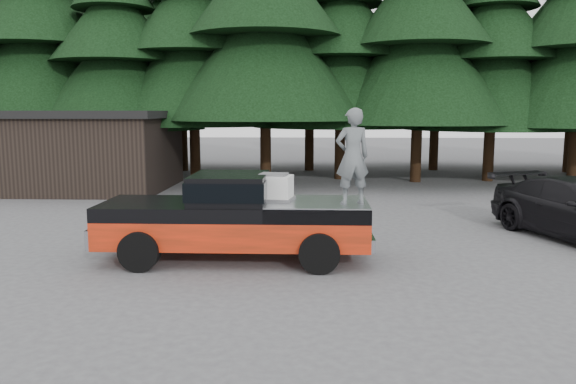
{
  "coord_description": "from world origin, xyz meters",
  "views": [
    {
      "loc": [
        1.12,
        -11.37,
        3.27
      ],
      "look_at": [
        0.64,
        0.0,
        1.63
      ],
      "focal_mm": 35.0,
      "sensor_mm": 36.0,
      "label": 1
    }
  ],
  "objects_px": {
    "utility_building": "(73,150)",
    "air_compressor": "(274,188)",
    "pickup_truck": "(235,230)",
    "man_on_bed": "(352,156)"
  },
  "relations": [
    {
      "from": "utility_building",
      "to": "air_compressor",
      "type": "bearing_deg",
      "value": -50.24
    },
    {
      "from": "air_compressor",
      "to": "pickup_truck",
      "type": "bearing_deg",
      "value": -162.3
    },
    {
      "from": "pickup_truck",
      "to": "man_on_bed",
      "type": "relative_size",
      "value": 2.97
    },
    {
      "from": "air_compressor",
      "to": "utility_building",
      "type": "distance_m",
      "value": 14.54
    },
    {
      "from": "air_compressor",
      "to": "man_on_bed",
      "type": "xyz_separation_m",
      "value": [
        1.68,
        -0.41,
        0.74
      ]
    },
    {
      "from": "pickup_truck",
      "to": "air_compressor",
      "type": "xyz_separation_m",
      "value": [
        0.86,
        0.12,
        0.93
      ]
    },
    {
      "from": "air_compressor",
      "to": "utility_building",
      "type": "height_order",
      "value": "utility_building"
    },
    {
      "from": "man_on_bed",
      "to": "utility_building",
      "type": "relative_size",
      "value": 0.24
    },
    {
      "from": "pickup_truck",
      "to": "utility_building",
      "type": "xyz_separation_m",
      "value": [
        -8.44,
        11.29,
        1.0
      ]
    },
    {
      "from": "utility_building",
      "to": "pickup_truck",
      "type": "bearing_deg",
      "value": -53.23
    }
  ]
}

